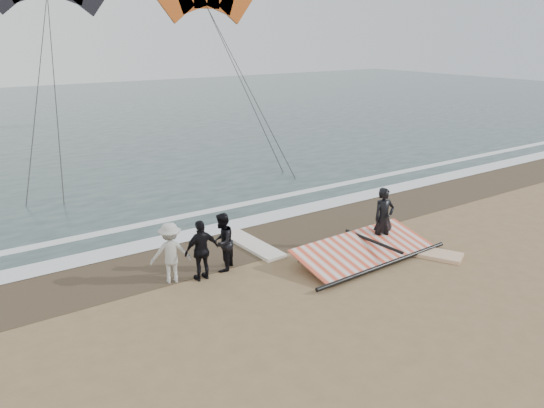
{
  "coord_description": "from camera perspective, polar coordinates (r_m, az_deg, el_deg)",
  "views": [
    {
      "loc": [
        -8.85,
        -8.09,
        5.95
      ],
      "look_at": [
        -1.25,
        3.0,
        1.6
      ],
      "focal_mm": 35.0,
      "sensor_mm": 36.0,
      "label": 1
    }
  ],
  "objects": [
    {
      "name": "sea",
      "position": [
        42.45,
        -22.31,
        8.56
      ],
      "size": [
        120.0,
        54.0,
        0.02
      ],
      "primitive_type": "cube",
      "color": "#233838",
      "rests_on": "ground"
    },
    {
      "name": "trio_cluster",
      "position": [
        13.5,
        -8.21,
        -4.77
      ],
      "size": [
        2.45,
        1.01,
        1.57
      ],
      "color": "black",
      "rests_on": "ground"
    },
    {
      "name": "board_white",
      "position": [
        15.67,
        15.18,
        -4.85
      ],
      "size": [
        1.79,
        2.58,
        0.1
      ],
      "primitive_type": "cube",
      "rotation": [
        0.0,
        0.0,
        0.48
      ],
      "color": "silver",
      "rests_on": "ground"
    },
    {
      "name": "foam_far",
      "position": [
        18.97,
        -4.76,
        -0.34
      ],
      "size": [
        120.0,
        0.45,
        0.01
      ],
      "primitive_type": "cube",
      "color": "white",
      "rests_on": "sea"
    },
    {
      "name": "sail_rig",
      "position": [
        14.92,
        9.39,
        -5.01
      ],
      "size": [
        4.83,
        2.09,
        0.52
      ],
      "color": "black",
      "rests_on": "ground"
    },
    {
      "name": "board_cream",
      "position": [
        15.53,
        -2.08,
        -4.42
      ],
      "size": [
        0.73,
        2.49,
        0.1
      ],
      "primitive_type": "cube",
      "rotation": [
        0.0,
        0.0,
        0.03
      ],
      "color": "white",
      "rests_on": "ground"
    },
    {
      "name": "foam_near",
      "position": [
        17.58,
        -1.99,
        -1.77
      ],
      "size": [
        120.0,
        0.9,
        0.01
      ],
      "primitive_type": "cube",
      "color": "white",
      "rests_on": "sea"
    },
    {
      "name": "wet_sand",
      "position": [
        16.5,
        0.63,
        -3.19
      ],
      "size": [
        120.0,
        2.8,
        0.01
      ],
      "primitive_type": "cube",
      "color": "#4C3D2B",
      "rests_on": "ground"
    },
    {
      "name": "ground",
      "position": [
        13.39,
        11.89,
        -8.88
      ],
      "size": [
        120.0,
        120.0,
        0.0
      ],
      "primitive_type": "plane",
      "color": "#8C704C",
      "rests_on": "ground"
    },
    {
      "name": "man_main",
      "position": [
        15.54,
        11.92,
        -1.48
      ],
      "size": [
        0.72,
        0.55,
        1.78
      ],
      "primitive_type": "imported",
      "rotation": [
        0.0,
        0.0,
        -0.2
      ],
      "color": "black",
      "rests_on": "ground"
    },
    {
      "name": "kite_red",
      "position": [
        34.27,
        -7.08,
        20.84
      ],
      "size": [
        7.46,
        6.56,
        15.17
      ],
      "color": "#C34F16",
      "rests_on": "ground"
    }
  ]
}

